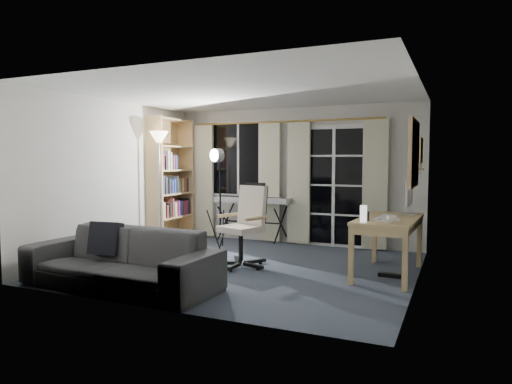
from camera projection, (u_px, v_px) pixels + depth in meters
floor at (245, 267)px, 6.33m from camera, size 4.50×4.00×0.02m
window at (239, 159)px, 8.45m from camera, size 1.20×0.08×1.40m
french_door at (334, 187)px, 7.76m from camera, size 1.32×0.09×2.11m
curtains at (283, 182)px, 8.03m from camera, size 3.60×0.07×2.13m
bookshelf at (168, 183)px, 8.26m from camera, size 0.37×1.04×2.23m
torchiere_lamp at (159, 154)px, 7.59m from camera, size 0.40×0.40×1.96m
keyboard_piano at (253, 201)px, 8.09m from camera, size 1.39×0.69×1.00m
studio_light at (218, 167)px, 7.52m from camera, size 0.39×0.40×1.70m
office_chair at (247, 219)px, 6.38m from camera, size 0.78×0.78×1.12m
desk at (388, 225)px, 5.82m from camera, size 0.75×1.42×0.74m
monitor at (409, 194)px, 6.12m from camera, size 0.18×0.54×0.47m
desk_clutter at (380, 232)px, 5.65m from camera, size 0.46×0.84×0.94m
mug at (391, 218)px, 5.31m from camera, size 0.13×0.10×0.12m
wall_mirror at (414, 153)px, 5.01m from camera, size 0.04×0.94×0.74m
framed_print at (421, 150)px, 5.82m from camera, size 0.03×0.42×0.32m
wall_shelf at (418, 165)px, 6.32m from camera, size 0.16×0.30×0.18m
sofa at (120, 249)px, 5.24m from camera, size 2.36×0.78×0.91m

